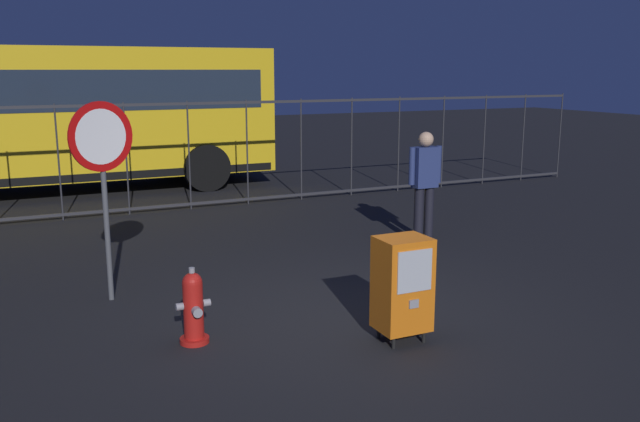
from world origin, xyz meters
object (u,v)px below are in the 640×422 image
pedestrian (425,181)px  bus_near (12,112)px  newspaper_box_primary (402,284)px  stop_sign (102,160)px  fire_hydrant (193,308)px

pedestrian → bus_near: bus_near is taller
newspaper_box_primary → pedestrian: bearing=53.3°
pedestrian → bus_near: (-5.40, 6.95, 0.76)m
stop_sign → pedestrian: stop_sign is taller
stop_sign → bus_near: (-0.77, 7.61, 0.11)m
fire_hydrant → bus_near: 9.40m
newspaper_box_primary → stop_sign: 3.51m
fire_hydrant → bus_near: (-1.31, 9.21, 1.36)m
stop_sign → pedestrian: bearing=8.1°
pedestrian → fire_hydrant: bearing=-151.1°
fire_hydrant → pedestrian: size_ratio=0.45×
stop_sign → fire_hydrant: bearing=-71.4°
bus_near → pedestrian: bearing=-52.2°
pedestrian → bus_near: size_ratio=0.16×
newspaper_box_primary → pedestrian: pedestrian is taller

